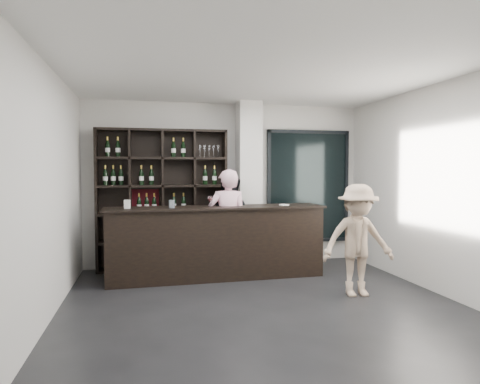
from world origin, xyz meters
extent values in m
cube|color=black|center=(0.00, 0.00, -0.01)|extent=(5.00, 5.50, 0.01)
cube|color=silver|center=(0.35, 2.47, 1.45)|extent=(0.40, 0.40, 2.90)
cube|color=black|center=(1.55, 2.69, 1.40)|extent=(1.60, 0.08, 2.10)
cube|color=black|center=(1.55, 2.69, 1.40)|extent=(1.48, 0.02, 1.98)
cube|color=black|center=(-0.35, 1.75, 0.55)|extent=(3.36, 0.63, 1.10)
cube|color=black|center=(-0.35, 1.75, 1.12)|extent=(3.44, 0.71, 0.03)
imported|color=#EFB6C7|center=(-0.15, 1.85, 0.86)|extent=(0.66, 0.47, 1.72)
imported|color=black|center=(-0.10, 2.06, 0.81)|extent=(0.95, 0.84, 1.63)
imported|color=tan|center=(1.37, 0.40, 0.76)|extent=(1.03, 0.65, 1.52)
cylinder|color=#9DADBE|center=(-1.05, 1.66, 1.19)|extent=(0.09, 0.09, 0.12)
cube|color=white|center=(0.76, 1.73, 1.14)|extent=(0.15, 0.15, 0.02)
cube|color=white|center=(-1.71, 1.69, 1.20)|extent=(0.09, 0.06, 0.13)
camera|label=1|loc=(-1.43, -4.87, 1.71)|focal=32.00mm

